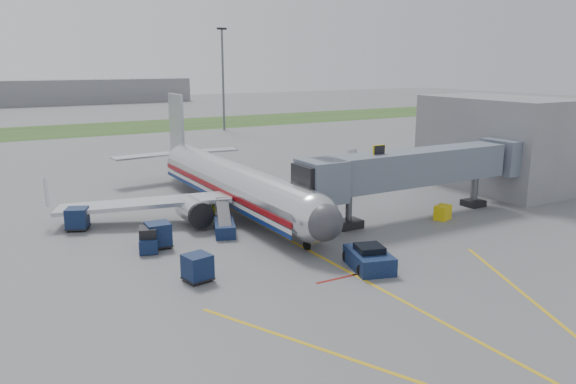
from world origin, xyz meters
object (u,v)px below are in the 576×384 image
pushback_tug (369,259)px  belt_loader (224,226)px  airliner (233,183)px  ramp_worker (214,212)px  baggage_tug (148,240)px

pushback_tug → belt_loader: bearing=113.1°
airliner → ramp_worker: (-3.14, -2.61, -1.79)m
airliner → belt_loader: (-3.72, -6.31, -2.05)m
pushback_tug → ramp_worker: 16.82m
airliner → belt_loader: 7.61m
pushback_tug → belt_loader: 13.52m
airliner → pushback_tug: 18.92m
belt_loader → ramp_worker: belt_loader is taller
pushback_tug → ramp_worker: size_ratio=2.60×
belt_loader → ramp_worker: size_ratio=2.92×
pushback_tug → baggage_tug: baggage_tug is taller
baggage_tug → belt_loader: (6.70, 1.22, -0.20)m
baggage_tug → belt_loader: bearing=10.4°
pushback_tug → baggage_tug: bearing=136.9°
airliner → pushback_tug: bearing=-85.2°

